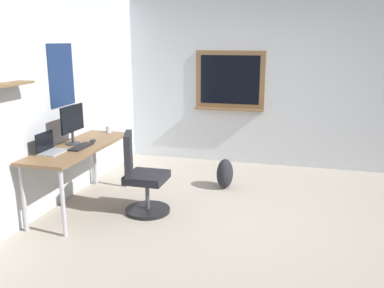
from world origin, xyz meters
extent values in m
plane|color=#ADA393|center=(0.00, 0.00, 0.00)|extent=(5.20, 5.20, 0.00)
cube|color=silver|center=(0.00, 2.45, 1.30)|extent=(5.00, 0.10, 2.60)
cube|color=olive|center=(-0.84, 2.30, 1.55)|extent=(0.68, 0.20, 0.02)
cube|color=navy|center=(0.29, 2.39, 1.55)|extent=(0.52, 0.01, 0.74)
cube|color=silver|center=(2.45, 0.00, 1.30)|extent=(0.10, 5.00, 2.60)
cube|color=olive|center=(2.38, 0.72, 1.35)|extent=(0.04, 1.10, 0.90)
cube|color=black|center=(2.37, 0.72, 1.35)|extent=(0.01, 0.94, 0.76)
cube|color=olive|center=(2.34, 0.72, 0.89)|extent=(0.12, 1.10, 0.03)
cube|color=olive|center=(0.06, 2.08, 0.74)|extent=(1.65, 0.58, 0.03)
cylinder|color=#B7B7BC|center=(-0.71, 1.85, 0.36)|extent=(0.04, 0.04, 0.73)
cylinder|color=#B7B7BC|center=(0.82, 1.85, 0.36)|extent=(0.04, 0.04, 0.73)
cylinder|color=#B7B7BC|center=(-0.71, 2.31, 0.36)|extent=(0.04, 0.04, 0.73)
cylinder|color=#B7B7BC|center=(0.82, 2.31, 0.36)|extent=(0.04, 0.04, 0.73)
cylinder|color=black|center=(0.10, 1.26, 0.02)|extent=(0.52, 0.52, 0.04)
cylinder|color=#4C4C51|center=(0.10, 1.26, 0.21)|extent=(0.05, 0.05, 0.34)
cube|color=#232328|center=(0.10, 1.26, 0.42)|extent=(0.44, 0.44, 0.09)
cube|color=#232328|center=(0.03, 1.45, 0.71)|extent=(0.40, 0.20, 0.48)
cube|color=#ADAFB5|center=(-0.31, 2.18, 0.77)|extent=(0.31, 0.21, 0.02)
cube|color=black|center=(-0.31, 2.28, 0.88)|extent=(0.31, 0.01, 0.21)
cylinder|color=#38383D|center=(0.10, 2.18, 0.77)|extent=(0.17, 0.17, 0.01)
cylinder|color=#38383D|center=(0.10, 2.18, 0.84)|extent=(0.03, 0.03, 0.14)
cube|color=black|center=(0.10, 2.17, 1.07)|extent=(0.46, 0.02, 0.31)
cube|color=black|center=(-0.03, 2.01, 0.77)|extent=(0.37, 0.13, 0.02)
ellipsoid|color=#262628|center=(0.25, 2.01, 0.78)|extent=(0.10, 0.06, 0.03)
cylinder|color=silver|center=(0.78, 2.06, 0.81)|extent=(0.08, 0.08, 0.09)
ellipsoid|color=#232328|center=(1.14, 0.54, 0.20)|extent=(0.32, 0.22, 0.40)
camera|label=1|loc=(-4.12, -0.42, 1.96)|focal=38.69mm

